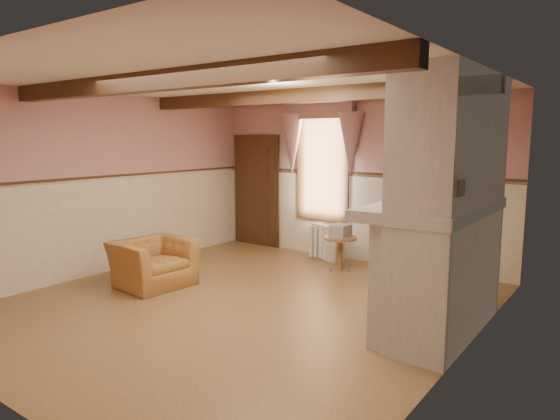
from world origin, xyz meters
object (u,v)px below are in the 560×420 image
Objects in this scene: armchair at (153,263)px; radiator at (327,242)px; mantel_clock at (457,188)px; oil_lamp at (452,186)px; bowl at (433,199)px; side_table at (340,253)px.

radiator is at bearing -18.68° from armchair.
oil_lamp reaches higher than mantel_clock.
oil_lamp is at bearing -65.65° from armchair.
armchair reaches higher than radiator.
radiator is 3.53m from bowl.
mantel_clock reaches higher than radiator.
mantel_clock is 0.19m from oil_lamp.
bowl is at bearing -38.65° from side_table.
mantel_clock is at bearing 90.00° from bowl.
bowl is 0.84m from mantel_clock.
side_table is 2.59m from oil_lamp.
radiator is 3.12m from mantel_clock.
bowl is (2.56, -2.13, 1.16)m from radiator.
side_table is 1.96× the size of oil_lamp.
armchair is 1.47× the size of radiator.
bowl reaches higher than armchair.
radiator is at bearing 136.47° from side_table.
bowl is at bearing -17.57° from radiator.
armchair is at bearing -127.02° from side_table.
bowl is 1.46× the size of mantel_clock.
oil_lamp is (0.00, -0.19, 0.04)m from mantel_clock.
side_table is at bearing 154.39° from oil_lamp.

